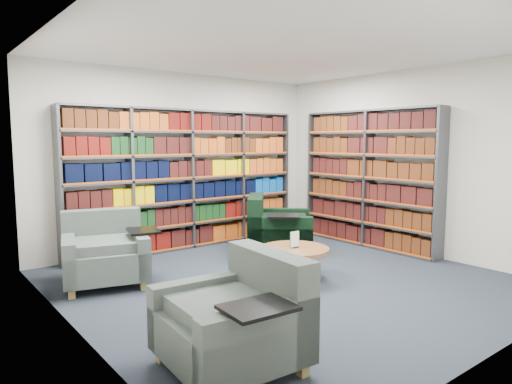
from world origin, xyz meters
TOP-DOWN VIEW (x-y plane):
  - room_shell at (0.00, 0.00)m, footprint 5.02×5.02m
  - bookshelf_back at (0.00, 2.34)m, footprint 4.00×0.28m
  - bookshelf_right at (2.34, 0.60)m, footprint 0.28×2.50m
  - chair_teal_left at (-1.77, 1.33)m, footprint 1.23×1.16m
  - chair_green_right at (0.85, 1.23)m, footprint 1.35×1.35m
  - chair_teal_front at (-1.71, -1.38)m, footprint 1.01×1.15m
  - coffee_table at (0.12, -0.02)m, footprint 0.85×0.85m

SIDE VIEW (x-z plane):
  - coffee_table at x=0.12m, z-range 0.02..0.62m
  - chair_teal_left at x=-1.77m, z-range -0.08..0.78m
  - chair_teal_front at x=-1.71m, z-range -0.08..0.78m
  - chair_green_right at x=0.85m, z-range -0.08..0.79m
  - bookshelf_back at x=0.00m, z-range 0.00..2.20m
  - bookshelf_right at x=2.34m, z-range 0.00..2.20m
  - room_shell at x=0.00m, z-range -0.01..2.81m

